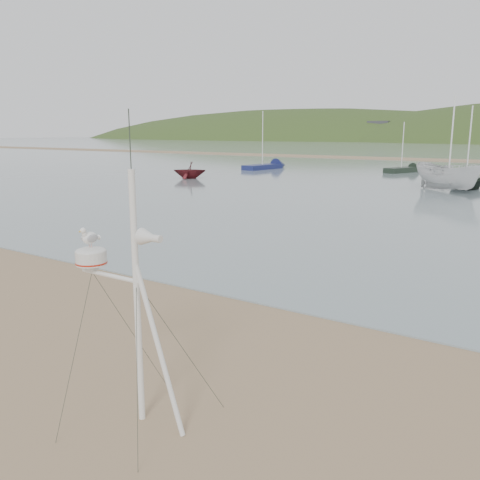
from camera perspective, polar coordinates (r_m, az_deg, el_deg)
The scene contains 7 objects.
ground at distance 9.63m, azimuth -12.95°, elevation -13.21°, with size 560.00×560.00×0.00m, color #866A4D.
mast_rig at distance 7.44m, azimuth -11.78°, elevation -12.07°, with size 1.93×2.06×4.36m.
boat_dark at distance 40.49m, azimuth 24.26°, elevation 8.81°, with size 3.47×1.01×4.86m, color black.
boat_red at distance 44.59m, azimuth -5.69°, elevation 8.66°, with size 2.38×1.46×2.76m, color #531217.
boat_white at distance 37.44m, azimuth 22.56°, elevation 9.15°, with size 2.02×2.07×5.36m, color silver.
sailboat_dark_mid at distance 54.38m, azimuth 18.41°, elevation 7.54°, with size 3.03×5.40×5.31m.
sailboat_blue_near at distance 56.86m, azimuth 3.64°, elevation 8.30°, with size 2.51×6.87×6.68m.
Camera 1 is at (6.46, -5.87, 4.07)m, focal length 38.00 mm.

